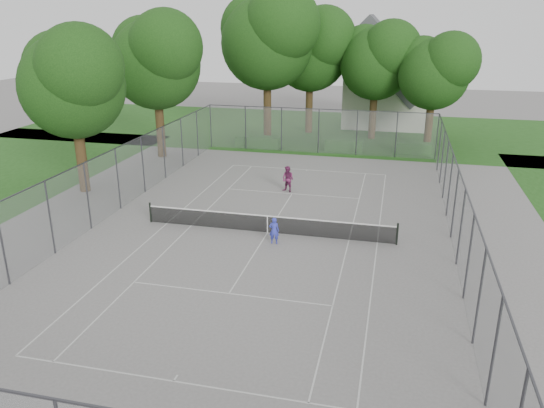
% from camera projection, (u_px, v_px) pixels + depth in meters
% --- Properties ---
extents(ground, '(120.00, 120.00, 0.00)m').
position_uv_depth(ground, '(267.00, 233.00, 26.84)').
color(ground, slate).
rests_on(ground, ground).
extents(grass_far, '(60.00, 20.00, 0.00)m').
position_uv_depth(grass_far, '(332.00, 130.00, 50.67)').
color(grass_far, '#1D4A15').
rests_on(grass_far, ground).
extents(court_markings, '(11.03, 23.83, 0.01)m').
position_uv_depth(court_markings, '(267.00, 233.00, 26.84)').
color(court_markings, beige).
rests_on(court_markings, ground).
extents(tennis_net, '(12.87, 0.10, 1.10)m').
position_uv_depth(tennis_net, '(267.00, 223.00, 26.67)').
color(tennis_net, black).
rests_on(tennis_net, ground).
extents(perimeter_fence, '(18.08, 34.08, 3.52)m').
position_uv_depth(perimeter_fence, '(267.00, 199.00, 26.23)').
color(perimeter_fence, '#38383D').
rests_on(perimeter_fence, ground).
extents(tree_far_left, '(8.92, 8.14, 12.82)m').
position_uv_depth(tree_far_left, '(268.00, 35.00, 44.13)').
color(tree_far_left, '#382714').
rests_on(tree_far_left, ground).
extents(tree_far_midleft, '(7.85, 7.17, 11.29)m').
position_uv_depth(tree_far_midleft, '(311.00, 47.00, 47.20)').
color(tree_far_midleft, '#382714').
rests_on(tree_far_midleft, ground).
extents(tree_far_midright, '(7.08, 6.46, 10.18)m').
position_uv_depth(tree_far_midright, '(377.00, 58.00, 45.02)').
color(tree_far_midright, '#382714').
rests_on(tree_far_midright, ground).
extents(tree_far_right, '(6.49, 5.92, 9.33)m').
position_uv_depth(tree_far_right, '(436.00, 68.00, 42.04)').
color(tree_far_right, '#382714').
rests_on(tree_far_right, ground).
extents(tree_side_back, '(7.62, 6.96, 10.96)m').
position_uv_depth(tree_side_back, '(156.00, 57.00, 38.79)').
color(tree_side_back, '#382714').
rests_on(tree_side_back, ground).
extents(tree_side_front, '(7.03, 6.42, 10.11)m').
position_uv_depth(tree_side_front, '(72.00, 78.00, 30.85)').
color(tree_side_front, '#382714').
rests_on(tree_side_front, ground).
extents(hedge_left, '(3.66, 1.10, 0.92)m').
position_uv_depth(hedge_left, '(258.00, 142.00, 44.08)').
color(hedge_left, '#1F4D18').
rests_on(hedge_left, ground).
extents(hedge_mid, '(3.03, 0.87, 0.95)m').
position_uv_depth(hedge_mid, '(344.00, 145.00, 42.76)').
color(hedge_mid, '#1F4D18').
rests_on(hedge_mid, ground).
extents(hedge_right, '(2.76, 1.01, 0.83)m').
position_uv_depth(hedge_right, '(414.00, 148.00, 42.21)').
color(hedge_right, '#1F4D18').
rests_on(hedge_right, ground).
extents(house, '(8.42, 6.53, 10.48)m').
position_uv_depth(house, '(389.00, 82.00, 51.60)').
color(house, beige).
rests_on(house, ground).
extents(girl_player, '(0.52, 0.37, 1.33)m').
position_uv_depth(girl_player, '(274.00, 230.00, 25.38)').
color(girl_player, '#3139BB').
rests_on(girl_player, ground).
extents(woman_player, '(0.97, 0.88, 1.63)m').
position_uv_depth(woman_player, '(288.00, 179.00, 32.80)').
color(woman_player, '#6C244F').
rests_on(woman_player, ground).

